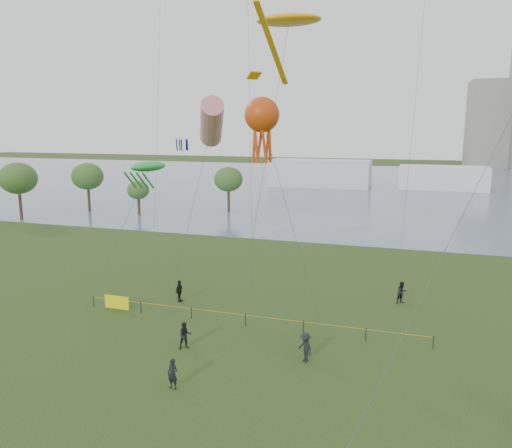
% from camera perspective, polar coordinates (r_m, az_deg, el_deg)
% --- Properties ---
extents(lake, '(400.00, 120.00, 0.08)m').
position_cam_1_polar(lake, '(116.55, 13.57, 4.24)').
color(lake, slate).
rests_on(lake, ground_plane).
extents(building_low, '(16.00, 18.00, 28.00)m').
position_cam_1_polar(building_low, '(185.07, 25.49, 10.24)').
color(building_low, gray).
rests_on(building_low, ground_plane).
extents(pavilion_left, '(22.00, 8.00, 6.00)m').
position_cam_1_polar(pavilion_left, '(112.80, 7.33, 5.76)').
color(pavilion_left, silver).
rests_on(pavilion_left, ground_plane).
extents(pavilion_right, '(18.00, 7.00, 5.00)m').
position_cam_1_polar(pavilion_right, '(114.18, 20.59, 4.96)').
color(pavilion_right, white).
rests_on(pavilion_right, ground_plane).
extents(trees, '(31.00, 20.44, 8.25)m').
position_cam_1_polar(trees, '(78.86, -17.16, 4.91)').
color(trees, '#3C2A1B').
rests_on(trees, ground_plane).
extents(fence, '(24.07, 0.07, 1.05)m').
position_cam_1_polar(fence, '(36.57, -10.45, -9.42)').
color(fence, black).
rests_on(fence, ground_plane).
extents(spectator_a, '(1.03, 0.99, 1.67)m').
position_cam_1_polar(spectator_a, '(31.17, -8.11, -12.50)').
color(spectator_a, black).
rests_on(spectator_a, ground_plane).
extents(spectator_b, '(1.26, 1.22, 1.73)m').
position_cam_1_polar(spectator_b, '(29.44, 5.64, -13.85)').
color(spectator_b, black).
rests_on(spectator_b, ground_plane).
extents(spectator_c, '(0.46, 1.01, 1.69)m').
position_cam_1_polar(spectator_c, '(39.04, -8.75, -7.57)').
color(spectator_c, black).
rests_on(spectator_c, ground_plane).
extents(spectator_f, '(0.64, 0.47, 1.61)m').
position_cam_1_polar(spectator_f, '(26.96, -9.50, -16.55)').
color(spectator_f, black).
rests_on(spectator_f, ground_plane).
extents(spectator_g, '(1.04, 1.03, 1.70)m').
position_cam_1_polar(spectator_g, '(39.86, 16.33, -7.51)').
color(spectator_g, black).
rests_on(spectator_g, ground_plane).
extents(kite_stingray, '(4.71, 9.95, 21.00)m').
position_cam_1_polar(kite_stingray, '(37.96, 3.70, 22.13)').
color(kite_stingray, '#3F3F42').
extents(kite_windsock, '(4.16, 6.41, 15.39)m').
position_cam_1_polar(kite_windsock, '(37.01, -5.12, 11.48)').
color(kite_windsock, '#3F3F42').
extents(kite_creature, '(2.81, 9.22, 10.40)m').
position_cam_1_polar(kite_creature, '(42.69, -12.24, 6.41)').
color(kite_creature, '#3F3F42').
extents(kite_octopus, '(5.40, 2.15, 15.03)m').
position_cam_1_polar(kite_octopus, '(31.15, 0.69, 12.23)').
color(kite_octopus, '#3F3F42').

